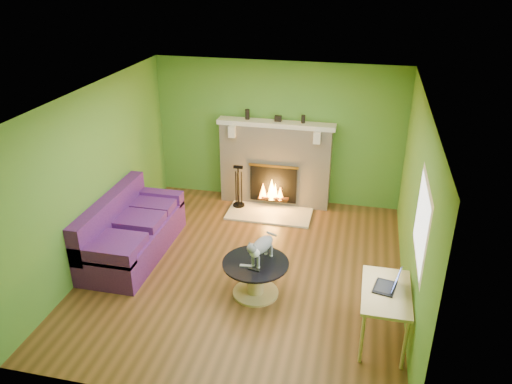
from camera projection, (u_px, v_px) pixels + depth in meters
floor at (245, 270)px, 7.39m from camera, size 5.00×5.00×0.00m
ceiling at (244, 97)px, 6.27m from camera, size 5.00×5.00×0.00m
wall_back at (278, 133)px, 9.03m from camera, size 5.00×0.00×5.00m
wall_front at (180, 302)px, 4.63m from camera, size 5.00×0.00×5.00m
wall_left at (95, 176)px, 7.28m from camera, size 0.00×5.00×5.00m
wall_right at (415, 207)px, 6.38m from camera, size 0.00×5.00×5.00m
window_frame at (422, 223)px, 5.49m from camera, size 0.00×1.20×1.20m
window_pane at (421, 223)px, 5.49m from camera, size 0.00×1.06×1.06m
fireplace at (275, 164)px, 9.10m from camera, size 2.10×0.46×1.58m
hearth at (269, 213)px, 8.97m from camera, size 1.50×0.75×0.03m
mantel at (276, 124)px, 8.75m from camera, size 2.10×0.28×0.08m
sofa at (129, 232)px, 7.68m from camera, size 0.93×2.07×0.93m
coffee_table at (256, 276)px, 6.75m from camera, size 0.90×0.90×0.51m
desk at (386, 297)px, 5.79m from camera, size 0.56×0.96×0.71m
cat at (262, 248)px, 6.59m from camera, size 0.45×0.71×0.42m
remote_silver at (246, 266)px, 6.56m from camera, size 0.17×0.06×0.02m
remote_black at (254, 270)px, 6.49m from camera, size 0.17×0.07×0.02m
laptop at (386, 280)px, 5.75m from camera, size 0.33×0.37×0.24m
fire_tools at (238, 186)px, 9.04m from camera, size 0.21×0.21×0.80m
mantel_vase_left at (247, 114)px, 8.83m from camera, size 0.08×0.08×0.18m
mantel_vase_right at (303, 119)px, 8.64m from camera, size 0.07×0.07×0.14m
mantel_box at (278, 119)px, 8.73m from camera, size 0.12×0.08×0.10m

